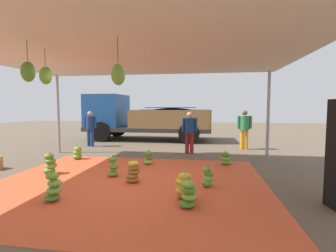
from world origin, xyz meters
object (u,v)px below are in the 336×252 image
object	(u,v)px
banana_bunch_0	(50,164)
banana_bunch_10	(77,153)
cargo_truck_main	(144,117)
banana_bunch_8	(208,177)
banana_bunch_3	(148,158)
worker_1	(189,129)
banana_bunch_9	(188,195)
worker_0	(90,126)
banana_bunch_7	(184,186)
worker_2	(244,127)
banana_bunch_2	(53,188)
banana_bunch_5	(113,167)
banana_bunch_6	(226,159)
banana_bunch_1	(133,172)

from	to	relation	value
banana_bunch_0	banana_bunch_10	size ratio (longest dim) A/B	1.25
cargo_truck_main	banana_bunch_8	bearing A→B (deg)	-65.92
banana_bunch_10	banana_bunch_3	bearing A→B (deg)	-9.09
banana_bunch_10	worker_1	xyz separation A→B (m)	(3.63, 1.59, 0.71)
banana_bunch_9	worker_0	xyz separation A→B (m)	(-4.76, 6.05, 0.68)
banana_bunch_7	cargo_truck_main	size ratio (longest dim) A/B	0.08
banana_bunch_7	worker_2	world-z (taller)	worker_2
banana_bunch_3	worker_1	distance (m)	2.39
banana_bunch_3	banana_bunch_2	bearing A→B (deg)	-109.09
banana_bunch_5	banana_bunch_10	bearing A→B (deg)	137.18
banana_bunch_0	worker_1	distance (m)	4.85
banana_bunch_2	banana_bunch_8	xyz separation A→B (m)	(2.83, 1.26, -0.04)
banana_bunch_10	worker_1	size ratio (longest dim) A/B	0.29
banana_bunch_5	banana_bunch_10	size ratio (longest dim) A/B	1.19
banana_bunch_7	banana_bunch_8	bearing A→B (deg)	60.36
worker_2	banana_bunch_3	bearing A→B (deg)	-135.11
banana_bunch_0	worker_1	xyz separation A→B (m)	(3.41, 3.38, 0.65)
banana_bunch_0	banana_bunch_7	xyz separation A→B (m)	(3.61, -1.24, -0.01)
banana_bunch_10	banana_bunch_7	bearing A→B (deg)	-38.31
banana_bunch_5	banana_bunch_6	xyz separation A→B (m)	(2.88, 1.73, -0.05)
banana_bunch_9	worker_2	distance (m)	6.58
banana_bunch_0	banana_bunch_1	size ratio (longest dim) A/B	1.01
banana_bunch_2	worker_2	xyz separation A→B (m)	(4.35, 6.37, 0.68)
banana_bunch_7	cargo_truck_main	bearing A→B (deg)	109.32
banana_bunch_6	banana_bunch_7	distance (m)	3.12
banana_bunch_6	banana_bunch_0	bearing A→B (deg)	-159.54
worker_2	cargo_truck_main	bearing A→B (deg)	154.22
banana_bunch_8	banana_bunch_10	xyz separation A→B (m)	(-4.28, 2.25, -0.01)
banana_bunch_1	banana_bunch_3	world-z (taller)	banana_bunch_1
banana_bunch_6	banana_bunch_3	bearing A→B (deg)	-171.87
banana_bunch_10	banana_bunch_9	bearing A→B (deg)	-40.85
banana_bunch_3	worker_2	distance (m)	4.69
banana_bunch_0	worker_0	world-z (taller)	worker_0
banana_bunch_3	cargo_truck_main	bearing A→B (deg)	105.70
banana_bunch_6	banana_bunch_7	size ratio (longest dim) A/B	0.78
banana_bunch_1	banana_bunch_9	world-z (taller)	banana_bunch_1
banana_bunch_5	banana_bunch_2	bearing A→B (deg)	-106.27
banana_bunch_10	worker_2	world-z (taller)	worker_2
worker_0	banana_bunch_8	bearing A→B (deg)	-43.77
banana_bunch_8	cargo_truck_main	bearing A→B (deg)	114.08
banana_bunch_9	worker_0	world-z (taller)	worker_0
banana_bunch_2	banana_bunch_7	distance (m)	2.43
banana_bunch_2	banana_bunch_6	xyz separation A→B (m)	(3.38, 3.43, -0.07)
banana_bunch_2	banana_bunch_5	distance (m)	1.77
banana_bunch_8	banana_bunch_9	world-z (taller)	banana_bunch_9
banana_bunch_5	worker_0	xyz separation A→B (m)	(-2.77, 4.45, 0.67)
banana_bunch_2	cargo_truck_main	distance (m)	8.78
banana_bunch_5	worker_1	distance (m)	3.85
banana_bunch_3	banana_bunch_10	size ratio (longest dim) A/B	0.99
banana_bunch_6	banana_bunch_8	xyz separation A→B (m)	(-0.55, -2.17, 0.04)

